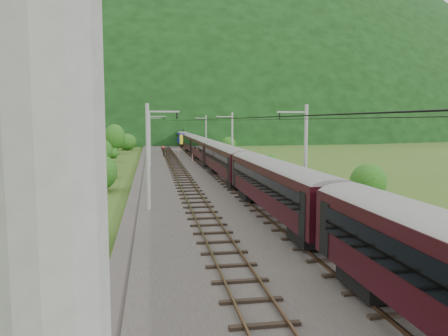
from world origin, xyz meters
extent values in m
plane|color=#375019|center=(0.00, 0.00, 0.00)|extent=(600.00, 600.00, 0.00)
cube|color=#38332D|center=(0.00, 10.00, 0.15)|extent=(14.00, 220.00, 0.30)
cube|color=brown|center=(-3.12, 10.00, 0.49)|extent=(0.08, 220.00, 0.15)
cube|color=brown|center=(-1.68, 10.00, 0.49)|extent=(0.08, 220.00, 0.15)
cube|color=black|center=(-2.40, 10.00, 0.36)|extent=(2.40, 220.00, 0.12)
cube|color=brown|center=(1.68, 10.00, 0.49)|extent=(0.08, 220.00, 0.15)
cube|color=brown|center=(3.12, 10.00, 0.49)|extent=(0.08, 220.00, 0.15)
cube|color=black|center=(2.40, 10.00, 0.36)|extent=(2.40, 220.00, 0.12)
cylinder|color=gray|center=(-6.20, 0.00, 4.30)|extent=(0.28, 0.28, 8.00)
cube|color=gray|center=(-5.00, 0.00, 7.70)|extent=(2.40, 0.12, 0.12)
cylinder|color=black|center=(-4.00, 0.00, 7.40)|extent=(0.10, 0.10, 0.50)
cylinder|color=gray|center=(-6.20, 32.00, 4.30)|extent=(0.28, 0.28, 8.00)
cube|color=gray|center=(-5.00, 32.00, 7.70)|extent=(2.40, 0.12, 0.12)
cylinder|color=black|center=(-4.00, 32.00, 7.40)|extent=(0.10, 0.10, 0.50)
cylinder|color=gray|center=(-6.20, 64.00, 4.30)|extent=(0.28, 0.28, 8.00)
cube|color=gray|center=(-5.00, 64.00, 7.70)|extent=(2.40, 0.12, 0.12)
cylinder|color=black|center=(-4.00, 64.00, 7.40)|extent=(0.10, 0.10, 0.50)
cylinder|color=gray|center=(-6.20, 96.00, 4.30)|extent=(0.28, 0.28, 8.00)
cube|color=gray|center=(-5.00, 96.00, 7.70)|extent=(2.40, 0.12, 0.12)
cylinder|color=black|center=(-4.00, 96.00, 7.40)|extent=(0.10, 0.10, 0.50)
cylinder|color=gray|center=(-6.20, 128.00, 4.30)|extent=(0.28, 0.28, 8.00)
cube|color=gray|center=(-5.00, 128.00, 7.70)|extent=(2.40, 0.12, 0.12)
cylinder|color=black|center=(-4.00, 128.00, 7.40)|extent=(0.10, 0.10, 0.50)
cylinder|color=gray|center=(6.20, 0.00, 4.30)|extent=(0.28, 0.28, 8.00)
cube|color=gray|center=(5.00, 0.00, 7.70)|extent=(2.40, 0.12, 0.12)
cylinder|color=black|center=(4.00, 0.00, 7.40)|extent=(0.10, 0.10, 0.50)
cylinder|color=gray|center=(6.20, 32.00, 4.30)|extent=(0.28, 0.28, 8.00)
cube|color=gray|center=(5.00, 32.00, 7.70)|extent=(2.40, 0.12, 0.12)
cylinder|color=black|center=(4.00, 32.00, 7.40)|extent=(0.10, 0.10, 0.50)
cylinder|color=gray|center=(6.20, 64.00, 4.30)|extent=(0.28, 0.28, 8.00)
cube|color=gray|center=(5.00, 64.00, 7.70)|extent=(2.40, 0.12, 0.12)
cylinder|color=black|center=(4.00, 64.00, 7.40)|extent=(0.10, 0.10, 0.50)
cylinder|color=gray|center=(6.20, 96.00, 4.30)|extent=(0.28, 0.28, 8.00)
cube|color=gray|center=(5.00, 96.00, 7.70)|extent=(2.40, 0.12, 0.12)
cylinder|color=black|center=(4.00, 96.00, 7.40)|extent=(0.10, 0.10, 0.50)
cylinder|color=gray|center=(6.20, 128.00, 4.30)|extent=(0.28, 0.28, 8.00)
cube|color=gray|center=(5.00, 128.00, 7.70)|extent=(2.40, 0.12, 0.12)
cylinder|color=black|center=(4.00, 128.00, 7.40)|extent=(0.10, 0.10, 0.50)
cylinder|color=black|center=(-2.40, 10.00, 7.10)|extent=(0.03, 198.00, 0.03)
cylinder|color=black|center=(2.40, 10.00, 7.10)|extent=(0.03, 198.00, 0.03)
ellipsoid|color=black|center=(0.00, 260.00, 0.00)|extent=(504.00, 360.00, 244.00)
cube|color=black|center=(2.40, -18.22, 0.97)|extent=(1.94, 2.82, 0.79)
cube|color=black|center=(2.40, -4.83, 2.68)|extent=(2.55, 19.36, 2.64)
cylinder|color=gray|center=(2.40, -4.83, 3.87)|extent=(2.55, 19.27, 2.55)
cube|color=black|center=(1.10, -4.83, 3.00)|extent=(0.05, 17.04, 1.01)
cube|color=black|center=(3.70, -4.83, 3.00)|extent=(0.05, 17.04, 1.01)
cube|color=black|center=(2.40, -11.61, 0.97)|extent=(1.94, 2.82, 0.79)
cube|color=black|center=(2.40, 1.95, 0.97)|extent=(1.94, 2.82, 0.79)
cube|color=black|center=(2.40, 15.34, 2.68)|extent=(2.55, 19.36, 2.64)
cylinder|color=gray|center=(2.40, 15.34, 3.87)|extent=(2.55, 19.27, 2.55)
cube|color=black|center=(1.10, 15.34, 3.00)|extent=(0.05, 17.04, 1.01)
cube|color=black|center=(3.70, 15.34, 3.00)|extent=(0.05, 17.04, 1.01)
cube|color=black|center=(2.40, 8.56, 0.97)|extent=(1.94, 2.82, 0.79)
cube|color=black|center=(2.40, 22.12, 0.97)|extent=(1.94, 2.82, 0.79)
cube|color=black|center=(2.40, 35.51, 2.68)|extent=(2.55, 19.36, 2.64)
cylinder|color=gray|center=(2.40, 35.51, 3.87)|extent=(2.55, 19.27, 2.55)
cube|color=black|center=(1.10, 35.51, 3.00)|extent=(0.05, 17.04, 1.01)
cube|color=black|center=(3.70, 35.51, 3.00)|extent=(0.05, 17.04, 1.01)
cube|color=black|center=(2.40, 28.73, 0.97)|extent=(1.94, 2.82, 0.79)
cube|color=black|center=(2.40, 42.29, 0.97)|extent=(1.94, 2.82, 0.79)
cube|color=black|center=(2.40, 55.68, 2.68)|extent=(2.55, 19.36, 2.64)
cylinder|color=gray|center=(2.40, 55.68, 3.87)|extent=(2.55, 19.27, 2.55)
cube|color=black|center=(1.10, 55.68, 3.00)|extent=(0.05, 17.04, 1.01)
cube|color=black|center=(3.70, 55.68, 3.00)|extent=(0.05, 17.04, 1.01)
cube|color=black|center=(2.40, 48.90, 0.97)|extent=(1.94, 2.82, 0.79)
cube|color=black|center=(2.40, 62.46, 0.97)|extent=(1.94, 2.82, 0.79)
cube|color=#121694|center=(2.40, 83.77, 2.68)|extent=(2.55, 15.84, 2.64)
cylinder|color=gray|center=(2.40, 83.77, 3.87)|extent=(2.55, 15.76, 2.55)
cube|color=black|center=(1.10, 83.77, 3.00)|extent=(0.05, 13.94, 1.01)
cube|color=black|center=(3.70, 83.77, 3.00)|extent=(0.05, 13.94, 1.01)
cube|color=black|center=(2.40, 78.23, 0.97)|extent=(1.94, 2.82, 0.79)
cube|color=black|center=(2.40, 89.32, 0.97)|extent=(1.94, 2.82, 0.79)
cube|color=gold|center=(2.40, 91.49, 2.51)|extent=(2.60, 0.50, 2.38)
cube|color=gold|center=(2.40, 76.05, 2.51)|extent=(2.60, 0.50, 2.38)
cube|color=black|center=(2.40, 86.77, 4.49)|extent=(0.08, 1.60, 0.79)
cylinder|color=red|center=(-0.69, 51.24, 1.15)|extent=(0.18, 0.18, 1.70)
cylinder|color=red|center=(0.75, 38.85, 0.98)|extent=(0.15, 0.15, 1.36)
cylinder|color=black|center=(-3.73, 49.96, 1.22)|extent=(0.13, 0.13, 1.84)
sphere|color=red|center=(-3.73, 49.96, 2.19)|extent=(0.22, 0.22, 0.22)
ellipsoid|color=#1B4512|center=(-10.30, -7.78, 1.32)|extent=(2.93, 2.93, 2.63)
ellipsoid|color=#1B4512|center=(-13.19, -0.34, 1.02)|extent=(2.26, 2.26, 2.03)
ellipsoid|color=#1B4512|center=(-11.47, 11.45, 1.93)|extent=(4.28, 4.28, 3.85)
ellipsoid|color=#1B4512|center=(-11.76, 21.80, 1.36)|extent=(3.01, 3.01, 2.71)
ellipsoid|color=#1B4512|center=(-14.31, 32.10, 1.91)|extent=(4.24, 4.24, 3.82)
ellipsoid|color=#1B4512|center=(-14.70, 43.21, 2.04)|extent=(4.54, 4.54, 4.09)
ellipsoid|color=#1B4512|center=(-13.09, 51.81, 0.87)|extent=(1.94, 1.94, 1.75)
ellipsoid|color=#1B4512|center=(-13.75, 61.50, 0.82)|extent=(1.81, 1.81, 1.63)
ellipsoid|color=#1B4512|center=(-11.72, 75.03, 2.03)|extent=(4.51, 4.51, 4.06)
ellipsoid|color=#1B4512|center=(-11.69, 82.51, 0.85)|extent=(1.89, 1.89, 1.70)
ellipsoid|color=#1B4512|center=(-12.07, 94.05, 0.91)|extent=(2.03, 2.03, 1.83)
cylinder|color=black|center=(-12.65, -11.38, 1.64)|extent=(0.24, 0.24, 3.27)
ellipsoid|color=#1B4512|center=(-12.65, -11.38, 3.51)|extent=(4.21, 4.21, 5.05)
cylinder|color=black|center=(-14.34, 5.97, 1.29)|extent=(0.24, 0.24, 2.58)
ellipsoid|color=#1B4512|center=(-14.34, 5.97, 2.76)|extent=(3.31, 3.31, 3.97)
cylinder|color=black|center=(-18.96, 21.21, 1.30)|extent=(0.24, 0.24, 2.60)
ellipsoid|color=#1B4512|center=(-18.96, 21.21, 2.79)|extent=(3.34, 3.34, 4.01)
cylinder|color=black|center=(-15.14, 44.99, 1.25)|extent=(0.24, 0.24, 2.50)
ellipsoid|color=#1B4512|center=(-15.14, 44.99, 2.68)|extent=(3.21, 3.21, 3.85)
cylinder|color=black|center=(-13.59, 62.19, 1.73)|extent=(0.24, 0.24, 3.47)
ellipsoid|color=#1B4512|center=(-13.59, 62.19, 3.71)|extent=(4.46, 4.46, 5.35)
ellipsoid|color=#1B4512|center=(13.25, 3.00, 1.45)|extent=(3.22, 3.22, 2.89)
ellipsoid|color=#1B4512|center=(9.57, 17.16, 1.06)|extent=(2.35, 2.35, 2.11)
ellipsoid|color=#1B4512|center=(12.57, 32.61, 0.82)|extent=(1.83, 1.83, 1.65)
ellipsoid|color=#1B4512|center=(11.85, 50.67, 0.79)|extent=(1.75, 1.75, 1.57)
ellipsoid|color=#1B4512|center=(11.40, 64.53, 1.57)|extent=(3.48, 3.48, 3.13)
camera|label=1|loc=(-5.95, -33.15, 6.97)|focal=35.00mm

